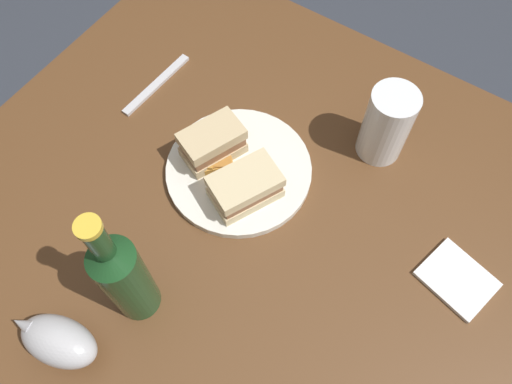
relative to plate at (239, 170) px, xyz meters
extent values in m
plane|color=#333842|center=(0.11, -0.06, -0.78)|extent=(6.00, 6.00, 0.00)
cube|color=brown|center=(0.11, -0.06, -0.39)|extent=(1.17, 0.97, 0.77)
cylinder|color=silver|center=(0.00, 0.00, 0.00)|extent=(0.26, 0.26, 0.01)
cube|color=#CCB284|center=(-0.06, 0.00, 0.02)|extent=(0.10, 0.12, 0.02)
cube|color=#8C5B3D|center=(-0.06, 0.00, 0.04)|extent=(0.09, 0.12, 0.02)
cube|color=#CCB284|center=(-0.06, 0.00, 0.06)|extent=(0.10, 0.12, 0.02)
cube|color=beige|center=(0.04, -0.04, 0.02)|extent=(0.12, 0.13, 0.02)
cube|color=#8C5B3D|center=(0.04, -0.04, 0.04)|extent=(0.11, 0.13, 0.02)
cube|color=beige|center=(0.04, -0.04, 0.06)|extent=(0.12, 0.13, 0.02)
cube|color=#AD702D|center=(-0.03, -0.02, 0.02)|extent=(0.05, 0.04, 0.02)
cube|color=#B77F33|center=(-0.03, -0.02, 0.02)|extent=(0.05, 0.05, 0.02)
cube|color=#AD702D|center=(-0.05, -0.02, 0.02)|extent=(0.04, 0.05, 0.02)
cube|color=#B77F33|center=(0.02, -0.05, 0.02)|extent=(0.02, 0.04, 0.02)
cube|color=#AD702D|center=(0.02, -0.07, 0.02)|extent=(0.05, 0.02, 0.02)
cube|color=#B77F33|center=(-0.05, -0.02, 0.02)|extent=(0.04, 0.05, 0.02)
cylinder|color=white|center=(0.18, 0.19, 0.07)|extent=(0.08, 0.08, 0.15)
cylinder|color=orange|center=(0.18, 0.19, 0.02)|extent=(0.07, 0.07, 0.06)
cylinder|color=#B7B7BC|center=(-0.04, -0.40, 0.00)|extent=(0.04, 0.04, 0.02)
ellipsoid|color=#B7B7BC|center=(-0.04, -0.40, 0.04)|extent=(0.13, 0.09, 0.06)
ellipsoid|color=#381E0F|center=(-0.04, -0.40, 0.04)|extent=(0.11, 0.08, 0.02)
cone|color=#B7B7BC|center=(-0.10, -0.41, 0.05)|extent=(0.03, 0.03, 0.02)
cylinder|color=#19421E|center=(0.00, -0.28, 0.09)|extent=(0.07, 0.07, 0.19)
cone|color=#19421E|center=(0.00, -0.28, 0.19)|extent=(0.07, 0.07, 0.02)
cylinder|color=#19421E|center=(0.00, -0.28, 0.24)|extent=(0.03, 0.03, 0.07)
cylinder|color=gold|center=(0.00, -0.28, 0.28)|extent=(0.03, 0.03, 0.01)
cube|color=white|center=(0.41, 0.03, 0.00)|extent=(0.13, 0.11, 0.01)
cube|color=silver|center=(-0.25, 0.07, 0.00)|extent=(0.03, 0.18, 0.01)
camera|label=1|loc=(0.28, -0.36, 0.78)|focal=35.45mm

